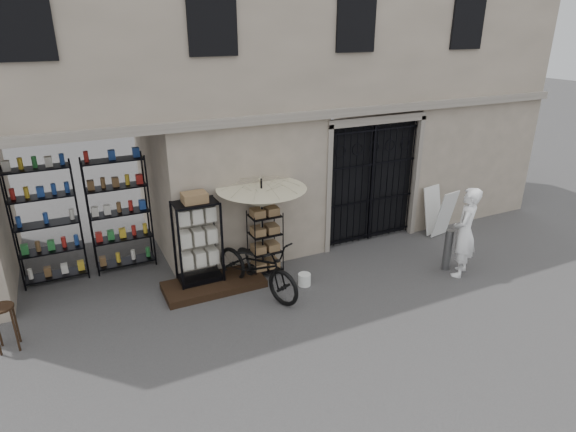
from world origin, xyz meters
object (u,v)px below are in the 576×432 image
shopkeeper (459,274)px  wooden_stool (6,327)px  white_bucket (304,279)px  bicycle (258,291)px  market_umbrella (262,193)px  easel_sign (439,212)px  wire_rack (265,244)px  steel_bollard (448,250)px  display_cabinet (198,246)px

shopkeeper → wooden_stool: bearing=-42.8°
white_bucket → shopkeeper: 3.38m
white_bucket → wooden_stool: (-5.34, 0.27, 0.30)m
white_bucket → bicycle: bearing=169.3°
market_umbrella → easel_sign: bearing=0.3°
wire_rack → steel_bollard: wire_rack is taller
display_cabinet → steel_bollard: 5.29m
wooden_stool → easel_sign: bearing=3.1°
bicycle → wooden_stool: bicycle is taller
bicycle → wooden_stool: bearing=156.5°
shopkeeper → easel_sign: (0.99, 1.80, 0.62)m
wooden_stool → market_umbrella: bearing=5.9°
market_umbrella → bicycle: size_ratio=1.19×
white_bucket → easel_sign: 4.30m
easel_sign → display_cabinet: bearing=168.8°
wire_rack → bicycle: wire_rack is taller
bicycle → display_cabinet: bearing=121.2°
wire_rack → steel_bollard: 3.94m
white_bucket → easel_sign: (4.20, 0.78, 0.50)m
bicycle → wooden_stool: 4.40m
bicycle → shopkeeper: size_ratio=1.11×
display_cabinet → wire_rack: display_cabinet is taller
wire_rack → bicycle: bearing=-112.7°
market_umbrella → shopkeeper: bearing=-25.1°
bicycle → steel_bollard: bicycle is taller
white_bucket → shopkeeper: size_ratio=0.13×
bicycle → wire_rack: bearing=31.9°
bicycle → steel_bollard: 4.19m
wooden_stool → easel_sign: size_ratio=0.67×
wooden_stool → easel_sign: 9.56m
wire_rack → shopkeeper: wire_rack is taller
market_umbrella → bicycle: 1.98m
display_cabinet → white_bucket: (1.92, -0.89, -0.78)m
shopkeeper → easel_sign: size_ratio=1.62×
display_cabinet → wooden_stool: (-3.42, -0.62, -0.48)m
display_cabinet → steel_bollard: size_ratio=1.97×
wire_rack → market_umbrella: (-0.07, -0.04, 1.16)m
wooden_stool → easel_sign: easel_sign is taller
wire_rack → white_bucket: wire_rack is taller
steel_bollard → easel_sign: bearing=54.0°
wooden_stool → shopkeeper: (8.55, -1.29, -0.42)m
wooden_stool → steel_bollard: size_ratio=0.87×
market_umbrella → steel_bollard: bearing=-22.0°
easel_sign → bicycle: bearing=176.5°
bicycle → wooden_stool: (-4.37, 0.09, 0.42)m
market_umbrella → easel_sign: 4.95m
display_cabinet → steel_bollard: bearing=-27.7°
market_umbrella → white_bucket: size_ratio=9.93×
wire_rack → white_bucket: (0.52, -0.80, -0.57)m
market_umbrella → wooden_stool: bearing=-174.1°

